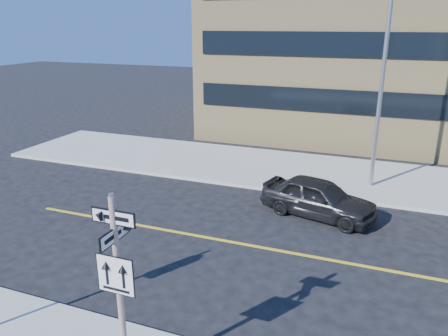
% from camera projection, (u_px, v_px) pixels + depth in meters
% --- Properties ---
extents(ground, '(120.00, 120.00, 0.00)m').
position_uv_depth(ground, '(181.00, 312.00, 11.25)').
color(ground, black).
rests_on(ground, ground).
extents(sign_pole, '(0.92, 0.92, 4.06)m').
position_uv_depth(sign_pole, '(118.00, 281.00, 8.25)').
color(sign_pole, beige).
rests_on(sign_pole, near_sidewalk).
extents(parked_car_a, '(2.79, 4.68, 1.49)m').
position_uv_depth(parked_car_a, '(318.00, 198.00, 16.63)').
color(parked_car_a, black).
rests_on(parked_car_a, ground).
extents(streetlight_a, '(0.55, 2.25, 8.00)m').
position_uv_depth(streetlight_a, '(382.00, 82.00, 17.91)').
color(streetlight_a, gray).
rests_on(streetlight_a, far_sidewalk).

